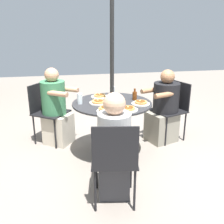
{
  "coord_description": "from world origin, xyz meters",
  "views": [
    {
      "loc": [
        -3.23,
        0.59,
        1.73
      ],
      "look_at": [
        0.0,
        0.0,
        0.61
      ],
      "focal_mm": 42.0,
      "sensor_mm": 36.0,
      "label": 1
    }
  ],
  "objects": [
    {
      "name": "pancake_plate_d",
      "position": [
        -0.36,
        0.13,
        0.77
      ],
      "size": [
        0.24,
        0.24,
        0.07
      ],
      "color": "silver",
      "rests_on": "patio_table"
    },
    {
      "name": "pancake_plate_e",
      "position": [
        -0.0,
        0.18,
        0.76
      ],
      "size": [
        0.24,
        0.24,
        0.05
      ],
      "color": "silver",
      "rests_on": "patio_table"
    },
    {
      "name": "pancake_plate_a",
      "position": [
        -0.14,
        -0.35,
        0.76
      ],
      "size": [
        0.24,
        0.24,
        0.05
      ],
      "color": "silver",
      "rests_on": "patio_table"
    },
    {
      "name": "patio_table",
      "position": [
        0.0,
        0.0,
        0.57
      ],
      "size": [
        1.04,
        1.04,
        0.74
      ],
      "color": "#28282B",
      "rests_on": "ground"
    },
    {
      "name": "drinking_glass_a",
      "position": [
        0.38,
        -0.07,
        0.81
      ],
      "size": [
        0.07,
        0.07,
        0.13
      ],
      "primitive_type": "cylinder",
      "color": "silver",
      "rests_on": "patio_table"
    },
    {
      "name": "umbrella_pole",
      "position": [
        0.0,
        0.0,
        1.19
      ],
      "size": [
        0.05,
        0.05,
        2.39
      ],
      "primitive_type": "cylinder",
      "color": "black",
      "rests_on": "ground"
    },
    {
      "name": "diner_south",
      "position": [
        0.51,
        0.75,
        0.52
      ],
      "size": [
        0.55,
        0.58,
        1.14
      ],
      "rotation": [
        0.0,
        0.0,
        -3.74
      ],
      "color": "beige",
      "rests_on": "ground"
    },
    {
      "name": "patio_chair_north",
      "position": [
        -1.07,
        0.17,
        0.52
      ],
      "size": [
        0.5,
        0.5,
        0.89
      ],
      "rotation": [
        0.0,
        0.0,
        -1.73
      ],
      "color": "black",
      "rests_on": "ground"
    },
    {
      "name": "patio_chair_east",
      "position": [
        0.37,
        -1.01,
        0.52
      ],
      "size": [
        0.56,
        0.56,
        0.89
      ],
      "rotation": [
        0.0,
        0.0,
        0.35
      ],
      "color": "black",
      "rests_on": "ground"
    },
    {
      "name": "pancake_plate_c",
      "position": [
        0.28,
        0.12,
        0.76
      ],
      "size": [
        0.24,
        0.24,
        0.05
      ],
      "color": "silver",
      "rests_on": "patio_table"
    },
    {
      "name": "patio_chair_south",
      "position": [
        0.61,
        0.89,
        0.52
      ],
      "size": [
        0.61,
        0.61,
        0.89
      ],
      "rotation": [
        0.0,
        0.0,
        -3.74
      ],
      "color": "black",
      "rests_on": "ground"
    },
    {
      "name": "ground_plane",
      "position": [
        0.0,
        0.0,
        0.0
      ],
      "size": [
        12.0,
        12.0,
        0.0
      ],
      "primitive_type": "plane",
      "color": "gray"
    },
    {
      "name": "syrup_bottle",
      "position": [
        0.08,
        -0.33,
        0.8
      ],
      "size": [
        0.08,
        0.06,
        0.15
      ],
      "color": "#602D0F",
      "rests_on": "patio_table"
    },
    {
      "name": "diner_east",
      "position": [
        0.31,
        -0.85,
        0.49
      ],
      "size": [
        0.51,
        0.58,
        1.1
      ],
      "rotation": [
        0.0,
        0.0,
        0.35
      ],
      "color": "gray",
      "rests_on": "ground"
    },
    {
      "name": "drinking_glass_b",
      "position": [
        0.03,
        0.42,
        0.81
      ],
      "size": [
        0.07,
        0.07,
        0.14
      ],
      "primitive_type": "cylinder",
      "color": "silver",
      "rests_on": "patio_table"
    },
    {
      "name": "diner_north",
      "position": [
        -0.89,
        0.14,
        0.52
      ],
      "size": [
        0.54,
        0.39,
        1.12
      ],
      "rotation": [
        0.0,
        0.0,
        -1.73
      ],
      "color": "#3D3D42",
      "rests_on": "ground"
    },
    {
      "name": "coffee_cup",
      "position": [
        -0.11,
        -0.08,
        0.79
      ],
      "size": [
        0.09,
        0.09,
        0.1
      ],
      "color": "#33513D",
      "rests_on": "patio_table"
    },
    {
      "name": "pancake_plate_b",
      "position": [
        -0.35,
        -0.13,
        0.76
      ],
      "size": [
        0.24,
        0.24,
        0.05
      ],
      "color": "silver",
      "rests_on": "patio_table"
    }
  ]
}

